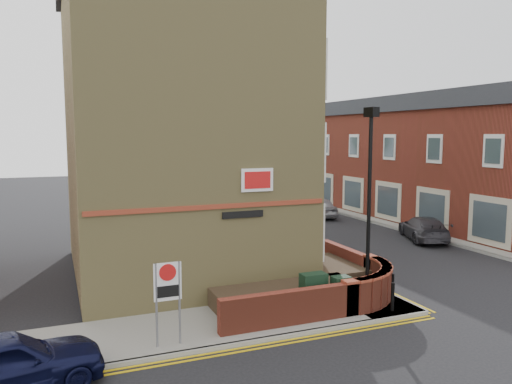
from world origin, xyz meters
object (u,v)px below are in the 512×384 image
object	(u,v)px
silver_car_near	(256,215)
navy_hatchback	(3,365)
lamppost	(369,206)
zone_sign	(168,288)
utility_cabinet_large	(313,292)

from	to	relation	value
silver_car_near	navy_hatchback	bearing A→B (deg)	-118.98
silver_car_near	lamppost	bearing A→B (deg)	-89.39
zone_sign	navy_hatchback	bearing A→B (deg)	-165.15
lamppost	utility_cabinet_large	bearing A→B (deg)	176.99
utility_cabinet_large	zone_sign	distance (m)	4.86
navy_hatchback	silver_car_near	world-z (taller)	silver_car_near
lamppost	zone_sign	bearing A→B (deg)	-173.93
utility_cabinet_large	navy_hatchback	bearing A→B (deg)	-167.99
navy_hatchback	silver_car_near	bearing A→B (deg)	-51.11
lamppost	navy_hatchback	xyz separation A→B (m)	(-10.36, -1.70, -2.64)
zone_sign	navy_hatchback	world-z (taller)	zone_sign
utility_cabinet_large	navy_hatchback	xyz separation A→B (m)	(-8.46, -1.80, -0.02)
navy_hatchback	zone_sign	bearing A→B (deg)	-88.70
lamppost	zone_sign	size ratio (longest dim) A/B	2.86
utility_cabinet_large	zone_sign	world-z (taller)	zone_sign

